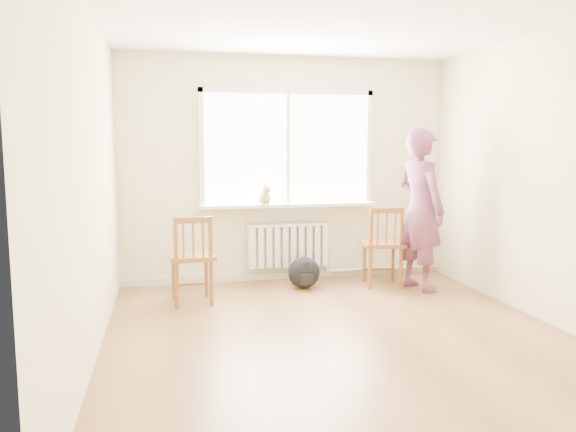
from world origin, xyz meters
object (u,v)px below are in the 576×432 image
chair_left (192,260)px  cat (264,196)px  backpack (304,273)px  chair_right (383,246)px  person (420,210)px

chair_left → cat: (0.88, 0.71, 0.59)m
backpack → chair_left: bearing=-163.5°
cat → backpack: bearing=-43.9°
cat → backpack: 1.01m
chair_right → person: 0.60m
person → backpack: 1.51m
chair_right → cat: (-1.33, 0.43, 0.58)m
person → cat: 1.81m
chair_right → cat: cat is taller
chair_right → cat: 1.51m
person → chair_left: bearing=75.3°
cat → backpack: cat is taller
cat → chair_right: bearing=-22.8°
chair_right → person: person is taller
cat → backpack: size_ratio=1.06×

